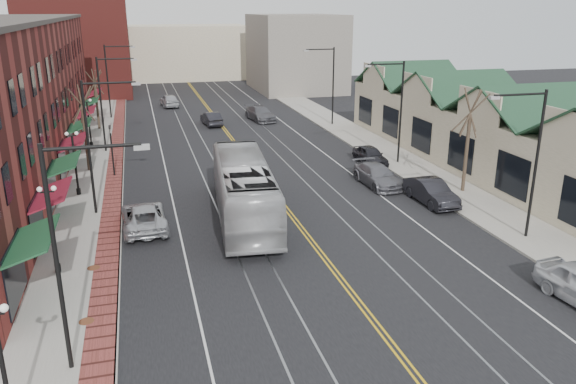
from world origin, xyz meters
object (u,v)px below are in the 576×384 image
parked_suv (144,217)px  parked_car_b (431,192)px  parked_car_d (370,155)px  transit_bus (244,189)px  parked_car_c (377,175)px

parked_suv → parked_car_b: size_ratio=1.11×
parked_car_d → transit_bus: bearing=-143.5°
transit_bus → parked_suv: transit_bus is taller
parked_suv → parked_car_b: (17.98, -0.30, 0.05)m
transit_bus → parked_car_d: (12.12, 9.40, -1.09)m
parked_car_c → parked_suv: bearing=-168.2°
parked_suv → parked_car_c: (16.18, 4.13, 0.01)m
parked_suv → parked_car_c: size_ratio=1.04×
transit_bus → parked_suv: size_ratio=2.47×
transit_bus → parked_suv: (-5.85, -0.21, -1.08)m
parked_car_c → parked_car_b: bearing=-70.5°
parked_car_b → parked_car_d: bearing=87.9°
transit_bus → parked_suv: 5.96m
transit_bus → parked_car_b: transit_bus is taller
transit_bus → parked_car_c: 11.10m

